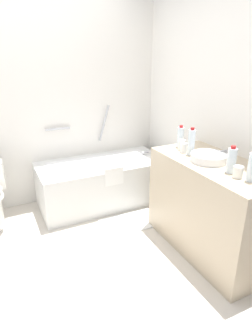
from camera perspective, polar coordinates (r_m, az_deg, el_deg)
ground_plane at (r=2.70m, az=-11.64°, el=-18.84°), size 4.19×4.19×0.00m
wall_back_tiled at (r=3.52m, az=-19.11°, el=11.24°), size 3.59×0.10×2.34m
wall_right_mirror at (r=2.94m, az=19.42°, el=9.39°), size 0.10×3.13×2.34m
bathtub at (r=3.56m, az=-4.62°, el=-2.51°), size 1.53×0.72×1.14m
vanity_counter at (r=2.76m, az=16.56°, el=-7.44°), size 0.59×1.22×0.87m
sink_basin at (r=2.58m, az=16.02°, el=1.99°), size 0.31×0.31×0.07m
sink_faucet at (r=2.70m, az=18.99°, el=2.52°), size 0.11×0.15×0.08m
water_bottle_1 at (r=2.69m, az=12.78°, el=5.03°), size 0.06×0.06×0.25m
water_bottle_2 at (r=2.36m, az=20.11°, el=1.45°), size 0.07×0.07×0.22m
water_bottle_3 at (r=2.91m, az=10.71°, el=6.04°), size 0.06×0.06×0.22m
drinking_glass_0 at (r=2.83m, az=10.93°, el=4.50°), size 0.07×0.07×0.10m
drinking_glass_2 at (r=2.30m, az=21.26°, el=-0.73°), size 0.07×0.07×0.09m
drinking_glass_3 at (r=2.76m, az=11.32°, el=3.95°), size 0.06×0.06×0.09m
bath_mat at (r=3.24m, az=1.01°, el=-10.62°), size 0.63×0.39×0.01m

